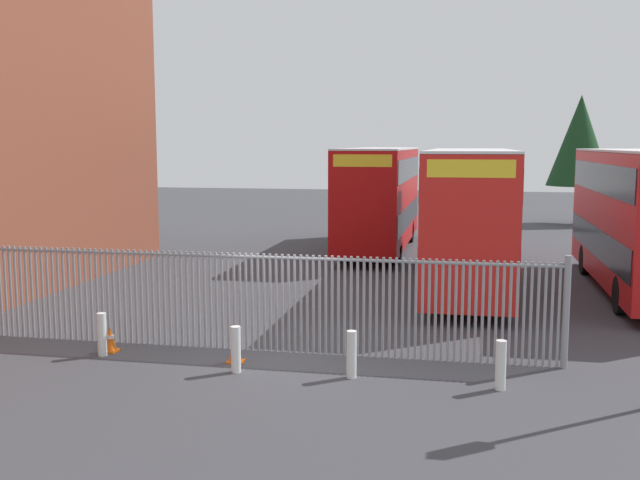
% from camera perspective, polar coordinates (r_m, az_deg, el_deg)
% --- Properties ---
extents(ground_plane, '(100.00, 100.00, 0.00)m').
position_cam_1_polar(ground_plane, '(24.22, 1.87, -3.49)').
color(ground_plane, '#3D3D42').
extents(palisade_fence, '(13.66, 0.14, 2.35)m').
position_cam_1_polar(palisade_fence, '(16.51, -5.51, -4.52)').
color(palisade_fence, gray).
rests_on(palisade_fence, ground).
extents(double_decker_bus_near_gate, '(2.54, 10.81, 4.42)m').
position_cam_1_polar(double_decker_bus_near_gate, '(24.80, 23.56, 1.81)').
color(double_decker_bus_near_gate, red).
rests_on(double_decker_bus_near_gate, ground).
extents(double_decker_bus_behind_fence_left, '(2.54, 10.81, 4.42)m').
position_cam_1_polar(double_decker_bus_behind_fence_left, '(23.82, 11.49, 2.07)').
color(double_decker_bus_behind_fence_left, red).
rests_on(double_decker_bus_behind_fence_left, ground).
extents(double_decker_bus_behind_fence_right, '(2.54, 10.81, 4.42)m').
position_cam_1_polar(double_decker_bus_behind_fence_right, '(31.86, 4.65, 3.52)').
color(double_decker_bus_behind_fence_right, '#B70C0C').
rests_on(double_decker_bus_behind_fence_right, ground).
extents(bollard_near_left, '(0.20, 0.20, 0.95)m').
position_cam_1_polar(bollard_near_left, '(16.85, -16.52, -7.02)').
color(bollard_near_left, silver).
rests_on(bollard_near_left, ground).
extents(bollard_center_front, '(0.20, 0.20, 0.95)m').
position_cam_1_polar(bollard_center_front, '(15.12, -6.53, -8.42)').
color(bollard_center_front, silver).
rests_on(bollard_center_front, ground).
extents(bollard_near_right, '(0.20, 0.20, 0.95)m').
position_cam_1_polar(bollard_near_right, '(14.70, 2.46, -8.84)').
color(bollard_near_right, silver).
rests_on(bollard_near_right, ground).
extents(bollard_far_right, '(0.20, 0.20, 0.95)m').
position_cam_1_polar(bollard_far_right, '(14.41, 13.82, -9.39)').
color(bollard_far_right, silver).
rests_on(bollard_far_right, ground).
extents(traffic_cone_by_gate, '(0.34, 0.34, 0.59)m').
position_cam_1_polar(traffic_cone_by_gate, '(15.83, -6.56, -8.39)').
color(traffic_cone_by_gate, orange).
rests_on(traffic_cone_by_gate, ground).
extents(traffic_cone_mid_forecourt, '(0.34, 0.34, 0.59)m').
position_cam_1_polar(traffic_cone_mid_forecourt, '(17.15, -15.95, -7.39)').
color(traffic_cone_mid_forecourt, orange).
rests_on(traffic_cone_mid_forecourt, ground).
extents(tree_tall_back, '(3.59, 3.59, 7.35)m').
position_cam_1_polar(tree_tall_back, '(44.73, 19.48, 7.26)').
color(tree_tall_back, '#4C3823').
rests_on(tree_tall_back, ground).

